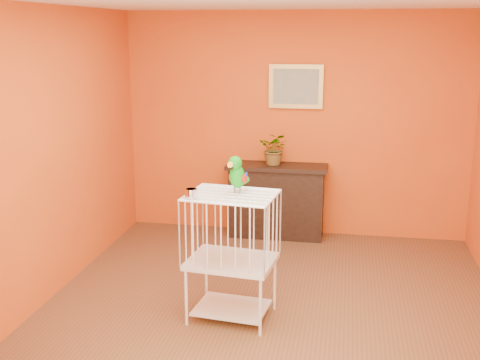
# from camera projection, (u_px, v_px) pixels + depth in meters

# --- Properties ---
(ground) EXTENTS (4.50, 4.50, 0.00)m
(ground) POSITION_uv_depth(u_px,v_px,m) (268.00, 314.00, 5.17)
(ground) COLOR brown
(ground) RESTS_ON ground
(room_shell) EXTENTS (4.50, 4.50, 4.50)m
(room_shell) POSITION_uv_depth(u_px,v_px,m) (270.00, 132.00, 4.78)
(room_shell) COLOR #CE4F13
(room_shell) RESTS_ON ground
(console_cabinet) EXTENTS (1.16, 0.42, 0.86)m
(console_cabinet) POSITION_uv_depth(u_px,v_px,m) (276.00, 201.00, 7.05)
(console_cabinet) COLOR black
(console_cabinet) RESTS_ON ground
(potted_plant) EXTENTS (0.40, 0.43, 0.29)m
(potted_plant) POSITION_uv_depth(u_px,v_px,m) (275.00, 153.00, 6.88)
(potted_plant) COLOR #26722D
(potted_plant) RESTS_ON console_cabinet
(framed_picture) EXTENTS (0.62, 0.04, 0.50)m
(framed_picture) POSITION_uv_depth(u_px,v_px,m) (296.00, 87.00, 6.86)
(framed_picture) COLOR #B58D40
(framed_picture) RESTS_ON room_shell
(birdcage) EXTENTS (0.76, 0.61, 1.08)m
(birdcage) POSITION_uv_depth(u_px,v_px,m) (231.00, 255.00, 4.99)
(birdcage) COLOR white
(birdcage) RESTS_ON ground
(feed_cup) EXTENTS (0.10, 0.10, 0.07)m
(feed_cup) POSITION_uv_depth(u_px,v_px,m) (191.00, 193.00, 4.75)
(feed_cup) COLOR silver
(feed_cup) RESTS_ON birdcage
(parrot) EXTENTS (0.17, 0.28, 0.32)m
(parrot) POSITION_uv_depth(u_px,v_px,m) (237.00, 174.00, 4.87)
(parrot) COLOR #59544C
(parrot) RESTS_ON birdcage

